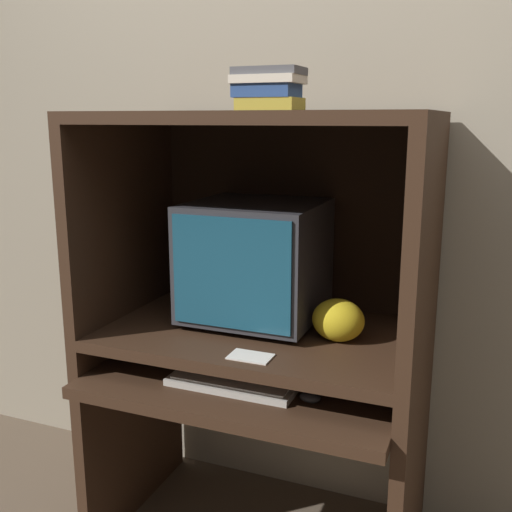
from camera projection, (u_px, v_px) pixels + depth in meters
The scene contains 10 objects.
wall_back at pixel (298, 155), 2.14m from camera, with size 6.00×0.06×2.60m.
desk_base at pixel (253, 437), 1.95m from camera, with size 1.03×0.71×0.65m.
desk_monitor_shelf at pixel (260, 336), 1.93m from camera, with size 1.03×0.63×0.12m.
hutch_upper at pixel (264, 188), 1.85m from camera, with size 1.03×0.63×0.68m.
crt_monitor at pixel (255, 261), 1.96m from camera, with size 0.42×0.41×0.40m.
keyboard at pixel (232, 383), 1.77m from camera, with size 0.39×0.14×0.03m.
mouse at pixel (310, 397), 1.68m from camera, with size 0.06×0.04×0.03m.
snack_bag at pixel (338, 320), 1.80m from camera, with size 0.16×0.12×0.13m.
book_stack at pixel (269, 89), 1.75m from camera, with size 0.20×0.14×0.13m.
paper_card at pixel (251, 357), 1.69m from camera, with size 0.12×0.08×0.00m.
Camera 1 is at (0.67, -1.38, 1.43)m, focal length 42.00 mm.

